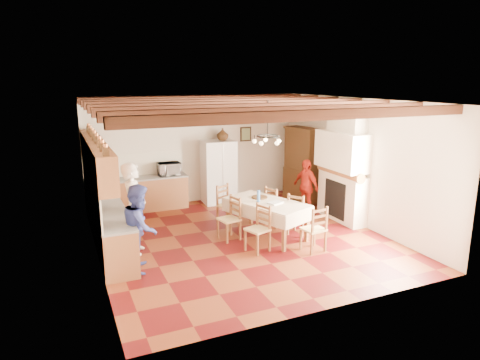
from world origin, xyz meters
The scene contains 31 objects.
floor centered at (0.00, 0.00, -0.01)m, with size 6.00×6.50×0.02m, color #4C0B0C.
ceiling centered at (0.00, 0.00, 3.01)m, with size 6.00×6.50×0.02m, color beige.
wall_back centered at (0.00, 3.26, 1.50)m, with size 6.00×0.02×3.00m, color beige.
wall_front centered at (0.00, -3.26, 1.50)m, with size 6.00×0.02×3.00m, color beige.
wall_left centered at (-3.01, 0.00, 1.50)m, with size 0.02×6.50×3.00m, color beige.
wall_right centered at (3.01, 0.00, 1.50)m, with size 0.02×6.50×3.00m, color beige.
ceiling_beams centered at (0.00, 0.00, 2.91)m, with size 6.00×6.30×0.16m, color #341810, non-canonical shape.
lower_cabinets_left centered at (-2.70, 1.05, 0.43)m, with size 0.60×4.30×0.86m, color brown.
lower_cabinets_back centered at (-1.55, 2.95, 0.43)m, with size 2.30×0.60×0.86m, color brown.
countertop_left centered at (-2.70, 1.05, 0.88)m, with size 0.62×4.30×0.04m, color slate.
countertop_back centered at (-1.55, 2.95, 0.88)m, with size 2.34×0.62×0.04m, color slate.
backsplash_left centered at (-2.98, 1.05, 1.20)m, with size 0.03×4.30×0.60m, color silver.
backsplash_back centered at (-1.55, 3.23, 1.20)m, with size 2.30×0.03×0.60m, color silver.
upper_cabinets centered at (-2.83, 1.05, 1.85)m, with size 0.35×4.20×0.70m, color brown.
fireplace centered at (2.72, 0.20, 1.40)m, with size 0.56×1.60×2.80m, color silver, non-canonical shape.
wall_picture centered at (1.55, 3.23, 1.85)m, with size 0.34×0.03×0.42m, color #2D2315.
refrigerator centered at (0.55, 2.87, 0.88)m, with size 0.88×0.73×1.77m, color white.
hutch centered at (2.75, 2.02, 1.06)m, with size 0.49×1.17×2.12m, color #392712, non-canonical shape.
dining_table centered at (0.56, -0.10, 0.73)m, with size 1.56×2.07×0.81m.
chandelier centered at (0.56, -0.10, 2.25)m, with size 0.47×0.47×0.03m, color black.
chair_left_near centered at (0.02, -0.77, 0.48)m, with size 0.42×0.40×0.96m, color brown, non-canonical shape.
chair_left_far centered at (-0.27, 0.06, 0.48)m, with size 0.42×0.40×0.96m, color brown, non-canonical shape.
chair_right_near centered at (1.30, -0.26, 0.48)m, with size 0.42×0.40×0.96m, color brown, non-canonical shape.
chair_right_far centered at (1.11, 0.47, 0.48)m, with size 0.42×0.40×0.96m, color brown, non-canonical shape.
chair_end_near centered at (1.08, -1.20, 0.48)m, with size 0.42×0.40×0.96m, color brown, non-canonical shape.
chair_end_far centered at (0.09, 1.03, 0.48)m, with size 0.42×0.40×0.96m, color brown, non-canonical shape.
person_man centered at (-2.25, 0.15, 0.93)m, with size 0.68×0.44×1.85m, color white.
person_woman_blue centered at (-2.29, -0.67, 0.80)m, with size 0.78×0.61×1.61m, color #374290.
person_woman_red centered at (2.25, 1.00, 0.72)m, with size 0.84×0.35×1.43m, color #B32316.
microwave centered at (-0.83, 2.95, 1.07)m, with size 0.60×0.41×0.33m, color silver.
fridge_vase centered at (0.68, 2.87, 1.93)m, with size 0.32×0.32×0.34m, color #392712.
Camera 1 is at (-3.55, -8.13, 3.45)m, focal length 32.00 mm.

